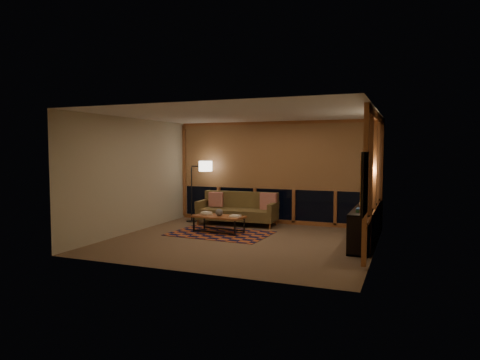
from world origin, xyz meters
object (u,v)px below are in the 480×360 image
at_px(coffee_table, 219,224).
at_px(sofa, 237,209).
at_px(floor_lamp, 192,191).
at_px(bookshelf, 366,223).

bearing_deg(coffee_table, sofa, 95.83).
height_order(floor_lamp, bookshelf, floor_lamp).
bearing_deg(bookshelf, floor_lamp, 169.66).
bearing_deg(floor_lamp, sofa, -23.89).
distance_m(sofa, coffee_table, 1.16).
height_order(sofa, coffee_table, sofa).
relative_size(sofa, coffee_table, 1.69).
bearing_deg(sofa, bookshelf, -16.63).
distance_m(sofa, floor_lamp, 1.42).
relative_size(coffee_table, bookshelf, 0.40).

